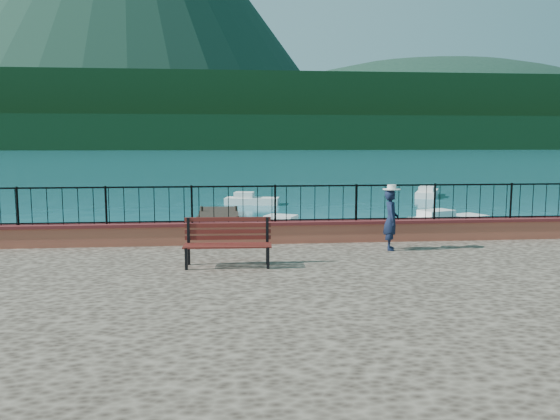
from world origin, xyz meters
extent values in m
plane|color=#19596B|center=(0.00, 0.00, 0.00)|extent=(2000.00, 2000.00, 0.00)
cube|color=#AF583F|center=(0.00, 3.70, 1.49)|extent=(28.00, 0.46, 0.58)
cube|color=black|center=(0.00, 3.70, 2.25)|extent=(27.00, 0.05, 0.95)
cube|color=#2D231C|center=(-2.00, 12.00, 0.15)|extent=(2.00, 16.00, 0.30)
cube|color=black|center=(0.00, 300.00, 9.00)|extent=(900.00, 60.00, 18.00)
cube|color=black|center=(0.00, 360.00, 22.00)|extent=(900.00, 120.00, 44.00)
ellipsoid|color=#142D23|center=(220.00, 560.00, 0.00)|extent=(448.00, 384.00, 180.00)
cube|color=black|center=(-1.58, 0.95, 1.44)|extent=(1.91, 0.66, 0.47)
cube|color=maroon|center=(-1.57, 1.24, 1.96)|extent=(1.89, 0.16, 0.58)
imported|color=black|center=(2.50, 2.47, 1.96)|extent=(0.47, 0.62, 1.52)
cylinder|color=white|center=(2.50, 2.47, 2.78)|extent=(0.44, 0.44, 0.12)
cube|color=silver|center=(1.21, 12.17, 0.40)|extent=(3.78, 2.76, 0.80)
cube|color=silver|center=(8.69, 13.76, 0.40)|extent=(4.47, 2.81, 0.80)
cube|color=white|center=(0.02, 23.57, 0.40)|extent=(3.53, 1.92, 0.80)
cube|color=silver|center=(12.88, 27.37, 0.40)|extent=(2.95, 4.32, 0.80)
camera|label=1|loc=(-1.59, -10.69, 3.88)|focal=35.00mm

